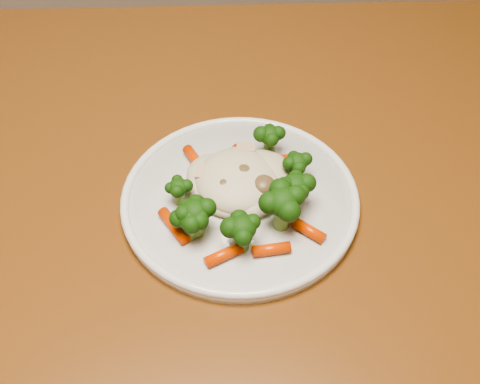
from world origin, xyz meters
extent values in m
cube|color=brown|center=(0.29, 0.25, 0.73)|extent=(1.25, 0.92, 0.04)
cube|color=brown|center=(-0.18, 0.64, 0.35)|extent=(0.07, 0.07, 0.71)
cylinder|color=white|center=(0.17, 0.23, 0.76)|extent=(0.26, 0.26, 0.01)
ellipsoid|color=beige|center=(0.17, 0.25, 0.78)|extent=(0.11, 0.10, 0.04)
ellipsoid|color=black|center=(0.11, 0.19, 0.78)|extent=(0.05, 0.05, 0.04)
ellipsoid|color=black|center=(0.16, 0.16, 0.78)|extent=(0.05, 0.05, 0.04)
ellipsoid|color=black|center=(0.21, 0.19, 0.79)|extent=(0.05, 0.05, 0.05)
ellipsoid|color=black|center=(0.23, 0.21, 0.78)|extent=(0.05, 0.05, 0.04)
ellipsoid|color=black|center=(0.24, 0.25, 0.78)|extent=(0.04, 0.04, 0.03)
ellipsoid|color=black|center=(0.22, 0.30, 0.78)|extent=(0.04, 0.04, 0.04)
ellipsoid|color=black|center=(0.11, 0.24, 0.78)|extent=(0.03, 0.03, 0.03)
ellipsoid|color=black|center=(0.12, 0.19, 0.78)|extent=(0.05, 0.05, 0.04)
cylinder|color=#F04505|center=(0.13, 0.29, 0.77)|extent=(0.03, 0.05, 0.01)
cylinder|color=#F04505|center=(0.17, 0.29, 0.77)|extent=(0.03, 0.04, 0.01)
cylinder|color=#F04505|center=(0.22, 0.28, 0.77)|extent=(0.04, 0.02, 0.01)
cylinder|color=#F04505|center=(0.10, 0.20, 0.77)|extent=(0.03, 0.05, 0.01)
cylinder|color=#F04505|center=(0.14, 0.15, 0.77)|extent=(0.04, 0.02, 0.01)
cylinder|color=#F04505|center=(0.19, 0.15, 0.77)|extent=(0.04, 0.01, 0.01)
cylinder|color=#F04505|center=(0.23, 0.17, 0.77)|extent=(0.03, 0.04, 0.01)
ellipsoid|color=brown|center=(0.18, 0.25, 0.78)|extent=(0.03, 0.03, 0.02)
ellipsoid|color=brown|center=(0.20, 0.23, 0.78)|extent=(0.03, 0.03, 0.02)
ellipsoid|color=brown|center=(0.16, 0.24, 0.78)|extent=(0.02, 0.02, 0.02)
cube|color=tan|center=(0.16, 0.27, 0.78)|extent=(0.02, 0.02, 0.01)
cube|color=tan|center=(0.19, 0.29, 0.78)|extent=(0.02, 0.02, 0.01)
cube|color=tan|center=(0.14, 0.26, 0.78)|extent=(0.02, 0.02, 0.01)
camera|label=1|loc=(0.10, -0.20, 1.25)|focal=45.00mm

